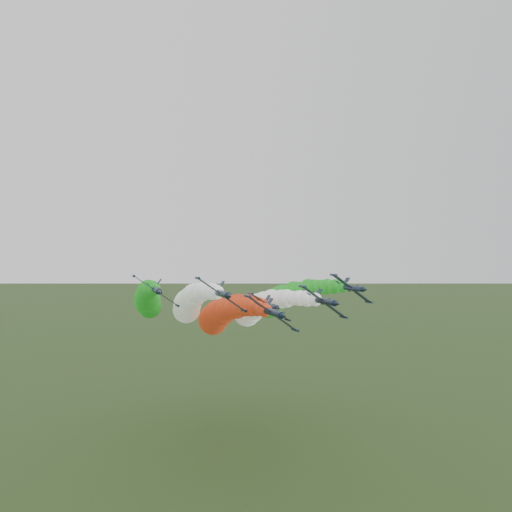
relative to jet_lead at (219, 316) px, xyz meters
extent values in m
cylinder|color=black|center=(-3.14, -50.38, 6.14)|extent=(1.58, 9.25, 1.58)
cone|color=black|center=(-3.14, -55.82, 6.14)|extent=(1.43, 1.85, 1.43)
cone|color=black|center=(-3.14, -45.34, 6.14)|extent=(1.43, 0.93, 1.43)
ellipsoid|color=black|center=(-2.91, -52.43, 6.47)|extent=(1.04, 1.93, 0.99)
cube|color=black|center=(-3.23, -50.58, 6.01)|extent=(8.14, 1.95, 5.78)
cylinder|color=black|center=(-7.27, -50.58, 8.85)|extent=(0.63, 2.67, 0.63)
cylinder|color=black|center=(0.80, -50.58, 3.17)|extent=(0.63, 2.67, 0.63)
cube|color=black|center=(-2.46, -46.47, 7.10)|extent=(1.48, 1.54, 2.02)
cube|color=black|center=(-3.05, -46.47, 6.26)|extent=(3.25, 1.13, 2.33)
sphere|color=#BB3115|center=(-3.14, -46.78, 6.14)|extent=(2.46, 2.46, 2.46)
sphere|color=#BB3115|center=(-3.12, -42.89, 6.03)|extent=(2.79, 2.79, 2.79)
sphere|color=#BB3115|center=(-3.06, -39.00, 5.81)|extent=(3.24, 3.24, 3.24)
sphere|color=#BB3115|center=(-2.96, -35.11, 5.50)|extent=(3.48, 3.48, 3.48)
sphere|color=#BB3115|center=(-2.82, -31.22, 5.13)|extent=(3.65, 3.65, 3.65)
sphere|color=#BB3115|center=(-2.64, -27.33, 4.70)|extent=(4.60, 4.60, 4.60)
sphere|color=#BB3115|center=(-2.43, -23.44, 4.21)|extent=(3.98, 3.98, 3.98)
sphere|color=#BB3115|center=(-2.17, -19.55, 3.67)|extent=(4.95, 4.95, 4.95)
sphere|color=#BB3115|center=(-1.87, -15.66, 3.08)|extent=(5.01, 5.01, 5.01)
sphere|color=#BB3115|center=(-1.53, -11.77, 2.45)|extent=(6.22, 6.22, 6.22)
sphere|color=#BB3115|center=(-1.15, -7.88, 1.77)|extent=(6.39, 6.39, 6.39)
sphere|color=#BB3115|center=(-0.73, -3.98, 1.05)|extent=(6.56, 6.56, 6.56)
sphere|color=#BB3115|center=(-0.27, -0.09, 0.30)|extent=(7.45, 7.45, 7.45)
sphere|color=#BB3115|center=(0.22, 3.80, -0.50)|extent=(7.45, 7.45, 7.45)
sphere|color=#BB3115|center=(0.76, 7.69, -1.34)|extent=(7.89, 7.89, 7.89)
sphere|color=#BB3115|center=(1.34, 11.58, -2.21)|extent=(8.30, 8.30, 8.30)
sphere|color=#BB3115|center=(1.96, 15.47, -3.12)|extent=(8.52, 8.52, 8.52)
cylinder|color=black|center=(-9.87, -43.59, 8.82)|extent=(1.58, 9.25, 1.58)
cone|color=black|center=(-9.87, -49.04, 8.82)|extent=(1.43, 1.85, 1.43)
cone|color=black|center=(-9.87, -38.55, 8.82)|extent=(1.43, 0.93, 1.43)
ellipsoid|color=black|center=(-9.63, -45.65, 9.16)|extent=(1.04, 1.93, 0.99)
cube|color=black|center=(-9.96, -43.80, 8.70)|extent=(8.14, 1.95, 5.78)
cylinder|color=black|center=(-13.99, -43.80, 11.54)|extent=(0.63, 2.67, 0.63)
cylinder|color=black|center=(-5.92, -43.80, 5.86)|extent=(0.63, 2.67, 0.63)
cube|color=black|center=(-9.19, -39.69, 9.79)|extent=(1.48, 1.54, 2.02)
cube|color=black|center=(-9.78, -39.69, 8.95)|extent=(3.25, 1.13, 2.33)
sphere|color=white|center=(-9.87, -39.99, 8.82)|extent=(2.63, 2.63, 2.63)
sphere|color=white|center=(-9.85, -36.10, 8.71)|extent=(3.16, 3.16, 3.16)
sphere|color=white|center=(-9.79, -32.21, 8.49)|extent=(3.25, 3.25, 3.25)
sphere|color=white|center=(-9.69, -28.32, 8.19)|extent=(3.31, 3.31, 3.31)
sphere|color=white|center=(-9.55, -24.43, 7.82)|extent=(4.07, 4.07, 4.07)
sphere|color=white|center=(-9.37, -20.54, 7.38)|extent=(4.04, 4.04, 4.04)
sphere|color=white|center=(-9.15, -16.65, 6.90)|extent=(4.16, 4.16, 4.16)
sphere|color=white|center=(-8.89, -12.76, 6.36)|extent=(5.44, 5.44, 5.44)
sphere|color=white|center=(-8.59, -8.87, 5.77)|extent=(5.45, 5.45, 5.45)
sphere|color=white|center=(-8.25, -4.98, 5.14)|extent=(5.71, 5.71, 5.71)
sphere|color=white|center=(-7.87, -1.09, 4.46)|extent=(5.61, 5.61, 5.61)
sphere|color=white|center=(-7.46, 2.80, 3.74)|extent=(5.97, 5.97, 5.97)
sphere|color=white|center=(-7.00, 6.69, 2.98)|extent=(7.25, 7.25, 7.25)
sphere|color=white|center=(-6.50, 10.58, 2.18)|extent=(7.64, 7.64, 7.64)
sphere|color=white|center=(-5.96, 14.47, 1.35)|extent=(7.60, 7.60, 7.60)
sphere|color=white|center=(-5.39, 18.36, 0.48)|extent=(7.67, 7.67, 7.67)
sphere|color=white|center=(-4.77, 22.25, -0.43)|extent=(8.20, 8.20, 8.20)
cylinder|color=black|center=(8.75, -44.47, 7.15)|extent=(1.58, 9.25, 1.58)
cone|color=black|center=(8.75, -49.92, 7.15)|extent=(1.43, 1.85, 1.43)
cone|color=black|center=(8.75, -39.43, 7.15)|extent=(1.43, 0.93, 1.43)
ellipsoid|color=black|center=(8.99, -46.53, 7.48)|extent=(1.04, 1.93, 0.99)
cube|color=black|center=(8.66, -44.68, 7.02)|extent=(8.14, 1.95, 5.78)
cylinder|color=black|center=(4.62, -44.68, 9.86)|extent=(0.63, 2.67, 0.63)
cylinder|color=black|center=(12.70, -44.68, 4.18)|extent=(0.63, 2.67, 0.63)
cube|color=black|center=(9.43, -40.56, 8.12)|extent=(1.48, 1.54, 2.02)
cube|color=black|center=(8.84, -40.56, 7.27)|extent=(3.25, 1.13, 2.33)
sphere|color=white|center=(8.75, -40.87, 7.15)|extent=(2.55, 2.55, 2.55)
sphere|color=white|center=(8.77, -36.98, 7.04)|extent=(3.19, 3.19, 3.19)
sphere|color=white|center=(8.83, -33.09, 6.82)|extent=(3.17, 3.17, 3.17)
sphere|color=white|center=(8.93, -29.20, 6.51)|extent=(3.00, 3.00, 3.00)
sphere|color=white|center=(9.07, -25.31, 6.14)|extent=(3.96, 3.96, 3.96)
sphere|color=white|center=(9.25, -21.42, 5.71)|extent=(4.22, 4.22, 4.22)
sphere|color=white|center=(9.47, -17.53, 5.22)|extent=(4.31, 4.31, 4.31)
sphere|color=white|center=(9.72, -13.64, 4.68)|extent=(5.49, 5.49, 5.49)
sphere|color=white|center=(10.02, -9.75, 4.09)|extent=(5.04, 5.04, 5.04)
sphere|color=white|center=(10.36, -5.86, 3.46)|extent=(5.94, 5.94, 5.94)
sphere|color=white|center=(10.74, -1.97, 2.78)|extent=(5.48, 5.48, 5.48)
sphere|color=white|center=(11.16, 1.92, 2.07)|extent=(6.64, 6.64, 6.64)
sphere|color=white|center=(11.62, 5.81, 1.31)|extent=(6.98, 6.98, 6.98)
sphere|color=white|center=(12.12, 9.70, 0.51)|extent=(6.72, 6.72, 6.72)
sphere|color=white|center=(12.65, 13.59, -0.33)|extent=(7.79, 7.79, 7.79)
sphere|color=white|center=(13.23, 17.48, -1.20)|extent=(7.54, 7.54, 7.54)
sphere|color=white|center=(13.85, 21.37, -2.11)|extent=(8.17, 8.17, 8.17)
cylinder|color=black|center=(-19.48, -31.23, 8.85)|extent=(1.58, 9.25, 1.58)
cone|color=black|center=(-19.48, -36.68, 8.85)|extent=(1.43, 1.85, 1.43)
cone|color=black|center=(-19.48, -26.19, 8.85)|extent=(1.43, 0.93, 1.43)
ellipsoid|color=black|center=(-19.24, -33.28, 9.19)|extent=(1.04, 1.93, 0.99)
cube|color=black|center=(-19.56, -31.43, 8.73)|extent=(8.14, 1.95, 5.78)
cylinder|color=black|center=(-23.60, -31.43, 11.57)|extent=(0.63, 2.67, 0.63)
cylinder|color=black|center=(-15.53, -31.43, 5.89)|extent=(0.63, 2.67, 0.63)
cube|color=black|center=(-18.80, -27.32, 9.82)|extent=(1.48, 1.54, 2.02)
cube|color=black|center=(-19.39, -27.32, 8.98)|extent=(3.25, 1.13, 2.33)
sphere|color=#1C931F|center=(-19.48, -27.63, 8.85)|extent=(2.45, 2.45, 2.45)
sphere|color=#1C931F|center=(-19.46, -23.74, 8.74)|extent=(3.25, 3.25, 3.25)
sphere|color=#1C931F|center=(-19.40, -19.85, 8.52)|extent=(3.37, 3.37, 3.37)
sphere|color=#1C931F|center=(-19.30, -15.96, 8.22)|extent=(3.43, 3.43, 3.43)
sphere|color=#1C931F|center=(-19.16, -12.07, 7.85)|extent=(4.40, 4.40, 4.40)
sphere|color=#1C931F|center=(-18.98, -8.18, 7.41)|extent=(4.55, 4.55, 4.55)
sphere|color=#1C931F|center=(-18.76, -4.29, 6.93)|extent=(4.52, 4.52, 4.52)
sphere|color=#1C931F|center=(-18.50, -0.40, 6.39)|extent=(4.47, 4.47, 4.47)
sphere|color=#1C931F|center=(-18.20, 3.49, 5.80)|extent=(5.30, 5.30, 5.30)
sphere|color=#1C931F|center=(-17.86, 7.38, 5.17)|extent=(5.61, 5.61, 5.61)
sphere|color=#1C931F|center=(-17.48, 11.27, 4.49)|extent=(6.44, 6.44, 6.44)
sphere|color=#1C931F|center=(-17.07, 15.16, 3.77)|extent=(6.82, 6.82, 6.82)
sphere|color=#1C931F|center=(-16.61, 19.05, 3.01)|extent=(6.43, 6.43, 6.43)
sphere|color=#1C931F|center=(-16.11, 22.94, 2.21)|extent=(7.74, 7.74, 7.74)
sphere|color=#1C931F|center=(-15.57, 26.83, 1.38)|extent=(7.21, 7.21, 7.21)
sphere|color=#1C931F|center=(-14.99, 30.72, 0.51)|extent=(7.39, 7.39, 7.39)
sphere|color=#1C931F|center=(-14.38, 34.61, -0.40)|extent=(7.45, 7.45, 7.45)
cylinder|color=black|center=(19.47, -35.02, 8.79)|extent=(1.58, 9.25, 1.58)
cone|color=black|center=(19.47, -40.47, 8.79)|extent=(1.43, 1.85, 1.43)
cone|color=black|center=(19.47, -29.99, 8.79)|extent=(1.43, 0.93, 1.43)
ellipsoid|color=black|center=(19.71, -37.08, 9.13)|extent=(1.04, 1.93, 0.99)
cube|color=black|center=(19.38, -35.23, 8.66)|extent=(8.14, 1.95, 5.78)
cylinder|color=black|center=(15.35, -35.23, 11.50)|extent=(0.63, 2.67, 0.63)
cylinder|color=black|center=(23.42, -35.23, 5.83)|extent=(0.63, 2.67, 0.63)
cube|color=black|center=(20.15, -31.12, 9.76)|extent=(1.48, 1.54, 2.02)
cube|color=black|center=(19.56, -31.12, 8.92)|extent=(3.25, 1.13, 2.33)
sphere|color=#1C931F|center=(19.47, -31.43, 8.79)|extent=(2.37, 2.37, 2.37)
sphere|color=#1C931F|center=(19.49, -27.54, 8.68)|extent=(3.17, 3.17, 3.17)
sphere|color=#1C931F|center=(19.55, -23.65, 8.46)|extent=(3.52, 3.52, 3.52)
sphere|color=#1C931F|center=(19.65, -19.75, 8.16)|extent=(3.44, 3.44, 3.44)
sphere|color=#1C931F|center=(19.79, -15.86, 7.78)|extent=(3.99, 3.99, 3.99)
sphere|color=#1C931F|center=(19.97, -11.97, 7.35)|extent=(4.77, 4.77, 4.77)
sphere|color=#1C931F|center=(20.19, -8.08, 6.86)|extent=(4.08, 4.08, 4.08)
sphere|color=#1C931F|center=(20.45, -4.19, 6.32)|extent=(4.65, 4.65, 4.65)
sphere|color=#1C931F|center=(20.75, -0.30, 5.74)|extent=(5.80, 5.80, 5.80)
sphere|color=#1C931F|center=(21.09, 3.59, 5.10)|extent=(5.10, 5.10, 5.10)
sphere|color=#1C931F|center=(21.47, 7.48, 4.43)|extent=(5.29, 5.29, 5.29)
sphere|color=#1C931F|center=(21.88, 11.37, 3.71)|extent=(6.83, 6.83, 6.83)
sphere|color=#1C931F|center=(22.34, 15.26, 2.95)|extent=(7.13, 7.13, 7.13)
sphere|color=#1C931F|center=(22.84, 19.15, 2.15)|extent=(7.00, 7.00, 7.00)
sphere|color=#1C931F|center=(23.38, 23.04, 1.31)|extent=(6.97, 6.97, 6.97)
sphere|color=#1C931F|center=(23.95, 26.93, 0.44)|extent=(8.16, 8.16, 8.16)
sphere|color=#1C931F|center=(24.57, 30.82, -0.47)|extent=(9.07, 9.07, 9.07)
cylinder|color=black|center=(3.85, -28.89, 5.00)|extent=(1.58, 9.25, 1.58)
cone|color=black|center=(3.85, -34.34, 5.00)|extent=(1.43, 1.85, 1.43)
cone|color=black|center=(3.85, -23.86, 5.00)|extent=(1.43, 0.93, 1.43)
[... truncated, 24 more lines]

